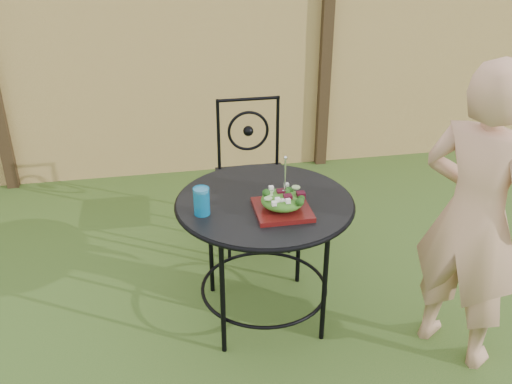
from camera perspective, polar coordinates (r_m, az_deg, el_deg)
ground at (r=3.13m, az=-5.96°, el=-14.91°), size 60.00×60.00×0.00m
fence at (r=4.66m, az=-9.06°, el=12.66°), size 8.00×0.12×1.90m
patio_table at (r=2.98m, az=0.85°, el=-3.19°), size 0.92×0.92×0.72m
patio_chair at (r=3.76m, az=-0.36°, el=2.21°), size 0.46×0.46×0.95m
diner at (r=2.85m, az=20.96°, el=-2.56°), size 0.62×0.67×1.53m
salad_plate at (r=2.80m, az=2.64°, el=-1.76°), size 0.27×0.27×0.02m
salad at (r=2.78m, az=2.66°, el=-0.83°), size 0.21×0.21×0.08m
fork at (r=2.72m, az=2.92°, el=1.61°), size 0.01×0.01×0.18m
drinking_glass at (r=2.77m, az=-5.46°, el=-0.92°), size 0.08×0.08×0.14m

